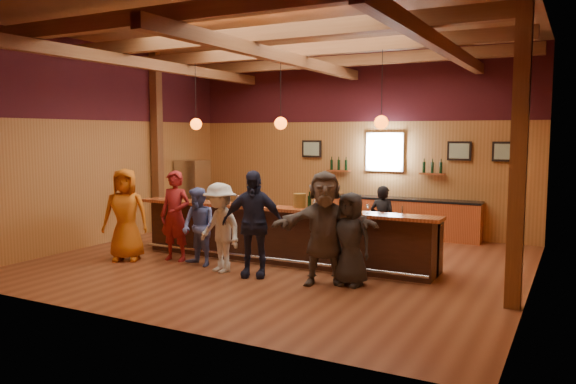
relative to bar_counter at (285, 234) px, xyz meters
The scene contains 27 objects.
room 2.69m from the bar_counter, 100.24° to the right, with size 9.04×9.00×4.52m.
bar_counter is the anchor object (origin of this frame).
back_bar_cabinet 3.76m from the bar_counter, 71.66° to the left, with size 4.00×0.52×0.95m.
window 4.17m from the bar_counter, 78.34° to the left, with size 0.95×0.09×0.95m.
framed_pictures 4.42m from the bar_counter, 66.46° to the left, with size 5.35×0.05×0.45m.
wine_shelves 3.97m from the bar_counter, 78.14° to the left, with size 3.00×0.18×0.30m.
pendant_lights 2.19m from the bar_counter, 96.37° to the right, with size 4.24×0.24×1.37m.
stainless_fridge 4.81m from the bar_counter, 149.24° to the left, with size 0.70×0.70×1.80m, color silver.
customer_orange 3.18m from the bar_counter, 153.12° to the right, with size 0.89×0.58×1.83m, color #C35D12.
customer_redvest 2.20m from the bar_counter, 152.51° to the right, with size 0.65×0.43×1.78m, color maroon.
customer_denim 1.71m from the bar_counter, 136.85° to the right, with size 0.73×0.57×1.49m, color #5766AE.
customer_white 1.52m from the bar_counter, 114.08° to the right, with size 1.05×0.60×1.63m, color silver.
customer_navy 1.42m from the bar_counter, 86.76° to the right, with size 1.10×0.46×1.87m, color #1C2039.
customer_brown 1.93m from the bar_counter, 41.83° to the right, with size 1.76×0.56×1.90m, color #554B44.
customer_dark 2.12m from the bar_counter, 31.37° to the right, with size 0.76×0.49×1.55m, color #252527.
bartender 2.01m from the bar_counter, 36.79° to the left, with size 0.53×0.35×1.47m, color black.
ice_bucket 0.86m from the bar_counter, 25.64° to the right, with size 0.24×0.24×0.26m, color brown.
bottle_a 0.99m from the bar_counter, 21.01° to the right, with size 0.07×0.07×0.32m.
bottle_b 1.20m from the bar_counter, 10.16° to the right, with size 0.07×0.07×0.32m.
glass_a 2.71m from the bar_counter, behind, with size 0.08×0.08×0.19m.
glass_b 2.06m from the bar_counter, 167.82° to the right, with size 0.08×0.08×0.19m.
glass_c 1.76m from the bar_counter, behind, with size 0.07×0.07×0.16m.
glass_d 1.18m from the bar_counter, 157.72° to the right, with size 0.08×0.08×0.18m.
glass_e 0.82m from the bar_counter, 118.11° to the right, with size 0.08×0.08×0.17m.
glass_f 1.10m from the bar_counter, 20.65° to the right, with size 0.08×0.08×0.19m.
glass_g 1.75m from the bar_counter, 12.73° to the right, with size 0.08×0.08×0.17m.
glass_h 1.99m from the bar_counter, 10.55° to the right, with size 0.07×0.07×0.16m.
Camera 1 is at (5.13, -9.50, 2.51)m, focal length 35.00 mm.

